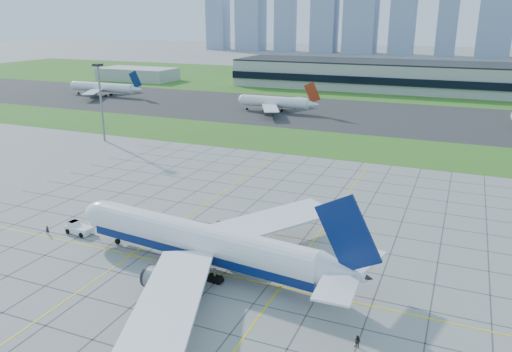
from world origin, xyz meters
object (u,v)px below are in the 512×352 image
at_px(pushback_tug, 78,228).
at_px(crew_far, 357,342).
at_px(light_mast, 100,93).
at_px(distant_jet_0, 104,87).
at_px(distant_jet_1, 276,102).
at_px(crew_near, 48,230).
at_px(airliner, 203,242).

distance_m(pushback_tug, crew_far, 59.00).
height_order(light_mast, crew_far, light_mast).
height_order(pushback_tug, distant_jet_0, distant_jet_0).
xyz_separation_m(crew_far, distant_jet_0, (-168.03, 158.50, 3.61)).
bearing_deg(crew_far, pushback_tug, -173.26).
bearing_deg(light_mast, pushback_tug, -54.62).
bearing_deg(distant_jet_1, pushback_tug, -85.74).
height_order(pushback_tug, crew_near, pushback_tug).
distance_m(airliner, pushback_tug, 29.63).
bearing_deg(airliner, distant_jet_1, 112.07).
distance_m(crew_near, crew_far, 63.38).
height_order(crew_near, crew_far, crew_far).
relative_size(airliner, crew_far, 31.80).
xyz_separation_m(airliner, crew_near, (-34.28, 0.37, -3.92)).
height_order(pushback_tug, distant_jet_1, distant_jet_1).
distance_m(light_mast, pushback_tug, 78.90).
relative_size(pushback_tug, crew_far, 4.63).
bearing_deg(crew_near, distant_jet_0, 65.84).
relative_size(distant_jet_0, distant_jet_1, 1.02).
xyz_separation_m(light_mast, distant_jet_1, (34.73, 72.40, -11.70)).
height_order(light_mast, crew_near, light_mast).
relative_size(crew_near, distant_jet_0, 0.04).
height_order(distant_jet_0, distant_jet_1, same).
bearing_deg(distant_jet_0, distant_jet_1, -5.02).
relative_size(light_mast, crew_near, 14.84).
distance_m(crew_far, distant_jet_1, 164.16).
relative_size(crew_near, distant_jet_1, 0.04).
height_order(light_mast, airliner, light_mast).
relative_size(airliner, pushback_tug, 6.87).
height_order(airliner, distant_jet_1, airliner).
bearing_deg(distant_jet_0, airliner, -46.50).
bearing_deg(pushback_tug, crew_near, -145.16).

